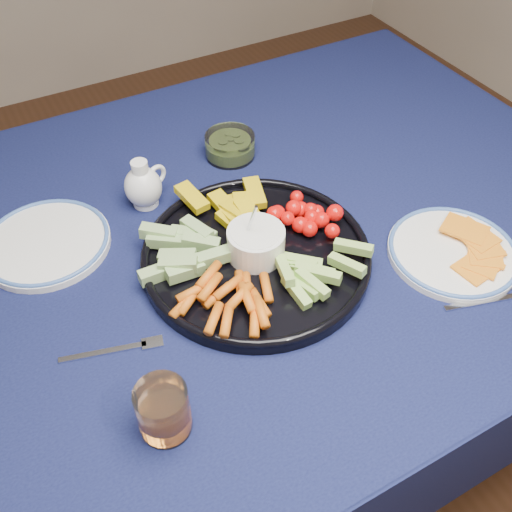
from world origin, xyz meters
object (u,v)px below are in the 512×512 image
crudite_platter (254,252)px  creamer_pitcher (144,186)px  cheese_plate (453,251)px  side_plate_extra (46,242)px  pickle_bowl (230,147)px  dining_table (205,270)px  juice_tumbler (164,412)px

crudite_platter → creamer_pitcher: 0.26m
cheese_plate → side_plate_extra: bearing=149.6°
cheese_plate → side_plate_extra: 0.73m
crudite_platter → side_plate_extra: crudite_platter is taller
crudite_platter → pickle_bowl: (0.10, 0.30, -0.00)m
dining_table → creamer_pitcher: size_ratio=16.72×
crudite_platter → cheese_plate: bearing=-26.3°
dining_table → cheese_plate: size_ratio=7.28×
dining_table → creamer_pitcher: creamer_pitcher is taller
side_plate_extra → crudite_platter: bearing=-34.2°
juice_tumbler → pickle_bowl: bearing=55.2°
crudite_platter → cheese_plate: size_ratio=1.75×
creamer_pitcher → juice_tumbler: bearing=-107.7°
pickle_bowl → cheese_plate: size_ratio=0.46×
crudite_platter → juice_tumbler: (-0.26, -0.22, 0.01)m
side_plate_extra → pickle_bowl: bearing=11.9°
pickle_bowl → cheese_plate: 0.50m
cheese_plate → crudite_platter: bearing=153.7°
pickle_bowl → side_plate_extra: size_ratio=0.46×
dining_table → creamer_pitcher: (-0.05, 0.14, 0.13)m
creamer_pitcher → side_plate_extra: 0.21m
dining_table → crudite_platter: crudite_platter is taller
crudite_platter → dining_table: bearing=119.8°
creamer_pitcher → juice_tumbler: creamer_pitcher is taller
cheese_plate → juice_tumbler: juice_tumbler is taller
creamer_pitcher → cheese_plate: creamer_pitcher is taller
pickle_bowl → crudite_platter: bearing=-109.1°
dining_table → crudite_platter: bearing=-60.2°
creamer_pitcher → juice_tumbler: 0.48m
crudite_platter → pickle_bowl: bearing=70.9°
dining_table → side_plate_extra: (-0.26, 0.11, 0.10)m
dining_table → crudite_platter: 0.16m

